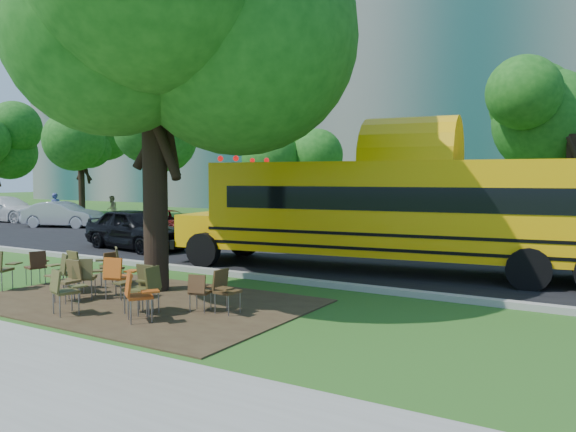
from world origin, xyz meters
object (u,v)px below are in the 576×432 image
Objects in this scene: chair_4 at (63,288)px; black_car at (136,229)px; main_tree at (152,19)px; chair_7 at (137,292)px; chair_10 at (112,265)px; chair_5 at (140,284)px; pedestrian_a at (56,208)px; school_bus at (407,209)px; bg_car_silver at (63,215)px; pedestrian_b at (112,208)px; chair_3 at (68,276)px; chair_9 at (112,262)px; chair_12 at (225,287)px; chair_1 at (71,269)px; chair_14 at (68,266)px; chair_6 at (148,285)px; chair_2 at (85,274)px; chair_13 at (200,289)px; chair_11 at (118,274)px; bg_car_white at (6,209)px; bg_car_red at (166,225)px.

chair_4 is 9.82m from black_car.
main_tree reaches higher than chair_7.
chair_5 is at bearing 64.39° from chair_10.
pedestrian_a is at bearing 73.66° from black_car.
school_bus is 3.09× the size of bg_car_silver.
school_bus is 22.88m from pedestrian_b.
chair_5 reaches higher than chair_3.
chair_9 reaches higher than chair_12.
chair_1 is 0.97× the size of chair_9.
chair_5 reaches higher than chair_14.
chair_14 is (-4.53, -0.05, 0.03)m from chair_12.
chair_14 is at bearing -7.83° from chair_10.
pedestrian_b reaches higher than chair_14.
school_bus is 8.93m from chair_4.
chair_6 is 1.21× the size of chair_10.
chair_10 is at bearing 140.02° from chair_4.
school_bus reaches higher than pedestrian_a.
black_car reaches higher than chair_5.
chair_3 is at bearing 149.36° from chair_14.
chair_4 is (0.83, -1.18, -0.01)m from chair_2.
pedestrian_b is at bearing 127.75° from chair_13.
chair_11 is at bearing 58.28° from chair_6.
chair_4 is at bearing -16.38° from chair_1.
chair_4 is at bearing -52.04° from chair_12.
chair_3 is at bearing -132.51° from school_bus.
chair_14 reaches higher than chair_13.
main_tree is 9.48m from black_car.
main_tree is 6.07m from chair_6.
school_bus is 14.19× the size of chair_3.
bg_car_silver is at bearing 160.50° from school_bus.
pedestrian_b reaches higher than bg_car_silver.
main_tree reaches higher than bg_car_white.
chair_11 is at bearing -126.45° from bg_car_red.
chair_14 is 21.22m from pedestrian_b.
chair_4 is 0.94× the size of chair_6.
chair_1 is 0.21× the size of black_car.
pedestrian_a reaches higher than chair_1.
chair_6 is 23.58m from pedestrian_a.
chair_2 is at bearing -128.61° from bg_car_white.
chair_1 is 1.09m from chair_9.
chair_13 is 0.17× the size of bg_car_red.
chair_10 is at bearing 10.42° from pedestrian_b.
chair_11 is at bearing -24.04° from chair_5.
chair_5 is at bearing -56.51° from chair_12.
chair_3 is at bearing 178.91° from chair_13.
chair_10 is at bearing -3.09° from chair_9.
chair_11 is at bearing -90.61° from main_tree.
chair_5 is at bearing -160.03° from chair_13.
chair_7 is at bearing -109.06° from pedestrian_a.
chair_5 is 3.03m from chair_9.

